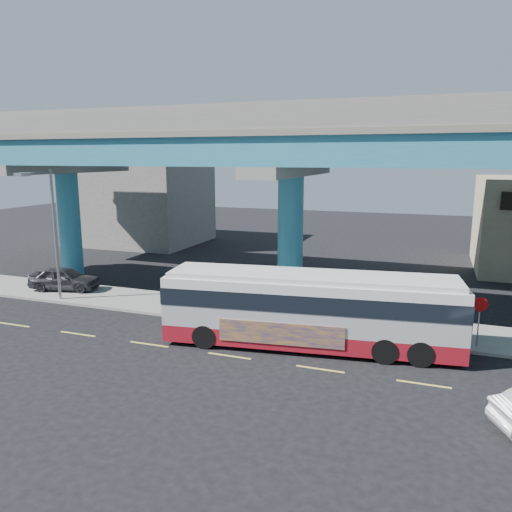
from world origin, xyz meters
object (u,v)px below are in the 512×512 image
(street_lamp, at_px, (47,217))
(stop_sign, at_px, (480,311))
(parked_car, at_px, (64,278))
(transit_bus, at_px, (310,307))

(street_lamp, xyz_separation_m, stop_sign, (22.89, 0.74, -3.36))
(parked_car, bearing_deg, stop_sign, -107.70)
(transit_bus, height_order, street_lamp, street_lamp)
(transit_bus, relative_size, street_lamp, 1.75)
(transit_bus, xyz_separation_m, stop_sign, (7.11, 2.17, -0.08))
(transit_bus, distance_m, street_lamp, 16.18)
(street_lamp, bearing_deg, stop_sign, 1.85)
(parked_car, distance_m, street_lamp, 4.97)
(street_lamp, distance_m, stop_sign, 23.14)
(street_lamp, bearing_deg, transit_bus, -5.19)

